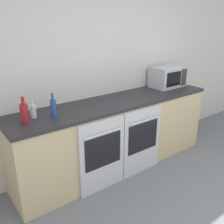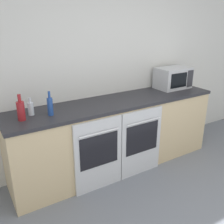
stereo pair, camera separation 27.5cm
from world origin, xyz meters
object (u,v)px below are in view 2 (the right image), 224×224
(bottle_red, at_px, (21,110))
(bottle_clear, at_px, (31,108))
(bottle_blue, at_px, (50,106))
(microwave, at_px, (173,78))
(oven_left, at_px, (99,155))
(oven_right, at_px, (141,142))

(bottle_red, bearing_deg, bottle_clear, 39.71)
(bottle_blue, distance_m, bottle_red, 0.30)
(bottle_blue, bearing_deg, microwave, 4.71)
(bottle_blue, relative_size, bottle_red, 0.97)
(oven_left, distance_m, bottle_blue, 0.78)
(bottle_clear, xyz_separation_m, bottle_red, (-0.12, -0.10, 0.03))
(bottle_blue, bearing_deg, bottle_clear, 146.68)
(bottle_blue, bearing_deg, oven_left, -31.09)
(oven_left, distance_m, microwave, 1.68)
(bottle_blue, relative_size, bottle_clear, 1.37)
(oven_right, xyz_separation_m, bottle_red, (-1.34, 0.28, 0.60))
(bottle_blue, height_order, bottle_red, bottle_red)
(bottle_red, bearing_deg, microwave, 3.71)
(bottle_clear, bearing_deg, bottle_red, -140.29)
(oven_right, height_order, microwave, microwave)
(oven_right, distance_m, bottle_red, 1.49)
(oven_right, bearing_deg, bottle_blue, 166.00)
(oven_right, bearing_deg, oven_left, 180.00)
(microwave, height_order, bottle_blue, microwave)
(oven_left, xyz_separation_m, microwave, (1.50, 0.42, 0.64))
(bottle_clear, bearing_deg, oven_left, -31.75)
(oven_left, distance_m, oven_right, 0.61)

